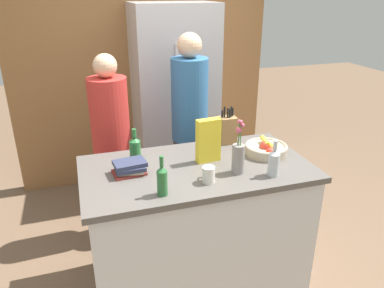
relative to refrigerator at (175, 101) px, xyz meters
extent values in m
plane|color=brown|center=(-0.25, -1.48, -0.95)|extent=(14.00, 14.00, 0.00)
cube|color=silver|center=(-0.25, -1.48, -0.51)|extent=(1.45, 0.78, 0.90)
cube|color=#56514C|center=(-0.25, -1.48, -0.04)|extent=(1.51, 0.81, 0.04)
cube|color=olive|center=(-0.25, 0.36, 0.35)|extent=(2.71, 0.12, 2.60)
cube|color=#B7B7BC|center=(0.00, 0.00, 0.00)|extent=(0.80, 0.60, 1.91)
cylinder|color=#B7B7BC|center=(-0.06, -0.31, 0.10)|extent=(0.02, 0.02, 1.05)
cylinder|color=tan|center=(0.28, -1.44, 0.01)|extent=(0.30, 0.30, 0.06)
torus|color=tan|center=(0.28, -1.44, 0.04)|extent=(0.30, 0.30, 0.02)
sphere|color=red|center=(0.27, -1.53, 0.04)|extent=(0.06, 0.06, 0.06)
sphere|color=red|center=(0.26, -1.45, 0.04)|extent=(0.07, 0.07, 0.07)
sphere|color=red|center=(0.26, -1.46, 0.05)|extent=(0.08, 0.08, 0.08)
cylinder|color=yellow|center=(0.29, -1.47, 0.06)|extent=(0.04, 0.15, 0.03)
cylinder|color=yellow|center=(0.28, -1.42, 0.07)|extent=(0.07, 0.15, 0.03)
cube|color=olive|center=(0.10, -1.16, 0.08)|extent=(0.12, 0.11, 0.20)
cylinder|color=black|center=(0.06, -1.15, 0.21)|extent=(0.01, 0.01, 0.06)
cylinder|color=black|center=(0.07, -1.15, 0.22)|extent=(0.01, 0.01, 0.09)
cylinder|color=black|center=(0.09, -1.18, 0.22)|extent=(0.01, 0.01, 0.09)
cylinder|color=black|center=(0.11, -1.17, 0.22)|extent=(0.01, 0.01, 0.08)
cylinder|color=black|center=(0.13, -1.16, 0.22)|extent=(0.01, 0.01, 0.09)
cylinder|color=black|center=(0.14, -1.15, 0.21)|extent=(0.01, 0.01, 0.07)
cylinder|color=gray|center=(-0.03, -1.65, 0.08)|extent=(0.08, 0.08, 0.19)
cylinder|color=#477538|center=(-0.02, -1.65, 0.24)|extent=(0.01, 0.02, 0.13)
sphere|color=#C64C66|center=(-0.01, -1.65, 0.30)|extent=(0.03, 0.03, 0.03)
cylinder|color=#477538|center=(-0.03, -1.64, 0.25)|extent=(0.02, 0.01, 0.15)
sphere|color=#C64C66|center=(-0.03, -1.64, 0.32)|extent=(0.03, 0.03, 0.03)
cylinder|color=#477538|center=(-0.03, -1.65, 0.22)|extent=(0.01, 0.01, 0.10)
sphere|color=#C64C66|center=(-0.03, -1.65, 0.27)|extent=(0.04, 0.04, 0.04)
cylinder|color=#477538|center=(-0.03, -1.66, 0.25)|extent=(0.02, 0.01, 0.16)
sphere|color=#C64C66|center=(-0.03, -1.66, 0.33)|extent=(0.03, 0.03, 0.03)
cube|color=yellow|center=(-0.15, -1.42, 0.13)|extent=(0.17, 0.08, 0.30)
cylinder|color=silver|center=(-0.25, -1.71, 0.03)|extent=(0.08, 0.08, 0.10)
torus|color=silver|center=(-0.25, -1.67, 0.04)|extent=(0.02, 0.07, 0.07)
cube|color=maroon|center=(-0.69, -1.45, -0.01)|extent=(0.22, 0.17, 0.02)
cube|color=#B7A88E|center=(-0.68, -1.45, 0.01)|extent=(0.18, 0.16, 0.02)
cube|color=#2D334C|center=(-0.69, -1.46, 0.03)|extent=(0.19, 0.15, 0.03)
cube|color=#2D334C|center=(-0.69, -1.45, 0.05)|extent=(0.21, 0.16, 0.03)
cylinder|color=#B2BCC1|center=(0.17, -1.75, 0.06)|extent=(0.07, 0.07, 0.15)
cone|color=#B2BCC1|center=(0.17, -1.75, 0.14)|extent=(0.07, 0.07, 0.03)
cylinder|color=#B2BCC1|center=(0.17, -1.75, 0.19)|extent=(0.03, 0.03, 0.06)
cylinder|color=#286633|center=(-0.55, -1.77, 0.06)|extent=(0.06, 0.06, 0.15)
cone|color=#286633|center=(-0.55, -1.77, 0.15)|extent=(0.06, 0.06, 0.03)
cylinder|color=#286633|center=(-0.55, -1.77, 0.19)|extent=(0.02, 0.02, 0.06)
cylinder|color=#286633|center=(-0.62, -1.26, 0.05)|extent=(0.08, 0.08, 0.14)
cone|color=#286633|center=(-0.62, -1.26, 0.14)|extent=(0.08, 0.08, 0.03)
cylinder|color=#286633|center=(-0.62, -1.26, 0.18)|extent=(0.03, 0.03, 0.06)
cube|color=#383842|center=(-0.72, -0.70, -0.57)|extent=(0.26, 0.19, 0.76)
cylinder|color=red|center=(-0.72, -0.70, 0.12)|extent=(0.31, 0.31, 0.63)
sphere|color=#DBAD89|center=(-0.72, -0.70, 0.53)|extent=(0.18, 0.18, 0.18)
cube|color=#383842|center=(-0.06, -0.73, -0.54)|extent=(0.27, 0.22, 0.83)
cylinder|color=#2D6093|center=(-0.06, -0.73, 0.22)|extent=(0.31, 0.31, 0.69)
sphere|color=#DBAD89|center=(-0.06, -0.73, 0.66)|extent=(0.20, 0.20, 0.20)
camera|label=1|loc=(-0.95, -3.60, 1.08)|focal=35.00mm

